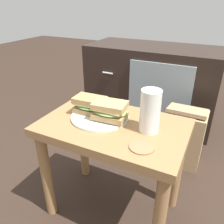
% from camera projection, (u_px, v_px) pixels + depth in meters
% --- Properties ---
extents(ground_plane, '(8.00, 8.00, 0.00)m').
position_uv_depth(ground_plane, '(113.00, 207.00, 1.08)').
color(ground_plane, '#2D2119').
extents(side_table, '(0.56, 0.36, 0.46)m').
position_uv_depth(side_table, '(113.00, 143.00, 0.91)').
color(side_table, olive).
rests_on(side_table, ground).
extents(tv_cabinet, '(0.96, 0.46, 0.58)m').
position_uv_depth(tv_cabinet, '(151.00, 84.00, 1.75)').
color(tv_cabinet, black).
rests_on(tv_cabinet, ground).
extents(plate, '(0.23, 0.23, 0.01)m').
position_uv_depth(plate, '(100.00, 117.00, 0.91)').
color(plate, silver).
rests_on(plate, side_table).
extents(sandwich_front, '(0.14, 0.09, 0.07)m').
position_uv_depth(sandwich_front, '(90.00, 105.00, 0.92)').
color(sandwich_front, '#9E7A4C').
rests_on(sandwich_front, plate).
extents(sandwich_back, '(0.14, 0.10, 0.07)m').
position_uv_depth(sandwich_back, '(110.00, 110.00, 0.86)').
color(sandwich_back, tan).
rests_on(sandwich_back, plate).
extents(beer_glass, '(0.07, 0.07, 0.16)m').
position_uv_depth(beer_glass, '(150.00, 112.00, 0.79)').
color(beer_glass, silver).
rests_on(beer_glass, side_table).
extents(coaster, '(0.09, 0.09, 0.01)m').
position_uv_depth(coaster, '(142.00, 147.00, 0.73)').
color(coaster, '#996B47').
rests_on(coaster, side_table).
extents(paper_bag, '(0.22, 0.17, 0.36)m').
position_uv_depth(paper_bag, '(183.00, 136.00, 1.30)').
color(paper_bag, tan).
rests_on(paper_bag, ground).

